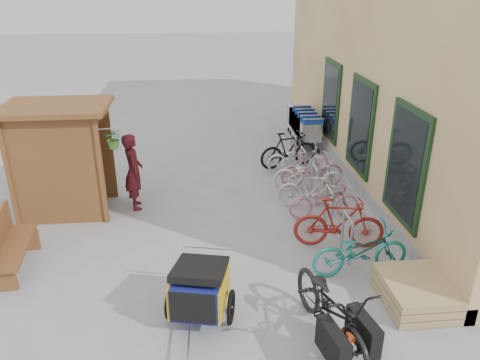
{
  "coord_description": "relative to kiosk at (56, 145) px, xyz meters",
  "views": [
    {
      "loc": [
        -0.35,
        -7.16,
        4.75
      ],
      "look_at": [
        0.5,
        1.5,
        1.0
      ],
      "focal_mm": 35.0,
      "sensor_mm": 36.0,
      "label": 1
    }
  ],
  "objects": [
    {
      "name": "bike_1",
      "position": [
        5.55,
        -2.07,
        -1.04
      ],
      "size": [
        1.76,
        0.78,
        1.02
      ],
      "primitive_type": "imported",
      "rotation": [
        0.0,
        0.0,
        1.39
      ],
      "color": "maroon",
      "rests_on": "ground"
    },
    {
      "name": "bike_0",
      "position": [
        5.66,
        -2.97,
        -1.1
      ],
      "size": [
        1.79,
        0.77,
        0.91
      ],
      "primitive_type": "imported",
      "rotation": [
        0.0,
        0.0,
        1.67
      ],
      "color": "teal",
      "rests_on": "ground"
    },
    {
      "name": "building",
      "position": [
        9.77,
        2.03,
        1.94
      ],
      "size": [
        6.07,
        13.0,
        7.0
      ],
      "color": "#E3CA83",
      "rests_on": "ground"
    },
    {
      "name": "cargo_bike",
      "position": [
        4.7,
        -4.55,
        -1.01
      ],
      "size": [
        1.14,
        2.2,
        1.1
      ],
      "rotation": [
        0.0,
        0.0,
        0.2
      ],
      "color": "black",
      "rests_on": "ground"
    },
    {
      "name": "child_trailer",
      "position": [
        2.89,
        -3.89,
        -1.0
      ],
      "size": [
        1.08,
        1.72,
        0.99
      ],
      "rotation": [
        0.0,
        0.0,
        -0.23
      ],
      "color": "navy",
      "rests_on": "ground"
    },
    {
      "name": "ground",
      "position": [
        3.28,
        -2.47,
        -1.55
      ],
      "size": [
        80.0,
        80.0,
        0.0
      ],
      "primitive_type": "plane",
      "color": "#9B9B9E"
    },
    {
      "name": "bike_rack",
      "position": [
        5.58,
        -0.07,
        -1.04
      ],
      "size": [
        0.05,
        5.35,
        0.86
      ],
      "color": "#A5A8AD",
      "rests_on": "ground"
    },
    {
      "name": "bike_2",
      "position": [
        5.59,
        -0.87,
        -1.15
      ],
      "size": [
        1.55,
        0.58,
        0.81
      ],
      "primitive_type": "imported",
      "rotation": [
        0.0,
        0.0,
        1.6
      ],
      "color": "#BF7C96",
      "rests_on": "ground"
    },
    {
      "name": "person_kiosk",
      "position": [
        1.53,
        0.04,
        -0.69
      ],
      "size": [
        0.54,
        0.7,
        1.73
      ],
      "primitive_type": "imported",
      "rotation": [
        0.0,
        0.0,
        1.79
      ],
      "color": "maroon",
      "rests_on": "ground"
    },
    {
      "name": "bike_7",
      "position": [
        5.41,
        2.13,
        -1.05
      ],
      "size": [
        1.73,
        0.89,
        1.0
      ],
      "primitive_type": "imported",
      "rotation": [
        0.0,
        0.0,
        1.84
      ],
      "color": "black",
      "rests_on": "ground"
    },
    {
      "name": "bike_4",
      "position": [
        5.59,
        0.44,
        -1.1
      ],
      "size": [
        1.81,
        1.0,
        0.9
      ],
      "primitive_type": "imported",
      "rotation": [
        0.0,
        0.0,
        1.33
      ],
      "color": "silver",
      "rests_on": "ground"
    },
    {
      "name": "bench",
      "position": [
        -0.4,
        -2.26,
        -1.04
      ],
      "size": [
        0.64,
        1.63,
        1.01
      ],
      "rotation": [
        0.0,
        0.0,
        0.1
      ],
      "color": "brown",
      "rests_on": "ground"
    },
    {
      "name": "shopping_carts",
      "position": [
        6.28,
        4.2,
        -0.91
      ],
      "size": [
        0.62,
        2.45,
        1.1
      ],
      "color": "silver",
      "rests_on": "ground"
    },
    {
      "name": "kiosk",
      "position": [
        0.0,
        0.0,
        0.0
      ],
      "size": [
        2.49,
        1.65,
        2.4
      ],
      "color": "brown",
      "rests_on": "ground"
    },
    {
      "name": "bike_3",
      "position": [
        5.43,
        -0.39,
        -1.1
      ],
      "size": [
        1.56,
        0.77,
        0.91
      ],
      "primitive_type": "imported",
      "rotation": [
        0.0,
        0.0,
        1.33
      ],
      "color": "silver",
      "rests_on": "ground"
    },
    {
      "name": "bike_5",
      "position": [
        5.71,
        0.74,
        -1.09
      ],
      "size": [
        1.56,
        0.47,
        0.93
      ],
      "primitive_type": "imported",
      "rotation": [
        0.0,
        0.0,
        1.55
      ],
      "color": "#BF7C96",
      "rests_on": "ground"
    },
    {
      "name": "bike_6",
      "position": [
        5.55,
        1.58,
        -1.13
      ],
      "size": [
        1.69,
        0.85,
        0.85
      ],
      "primitive_type": "imported",
      "rotation": [
        0.0,
        0.0,
        1.39
      ],
      "color": "silver",
      "rests_on": "ground"
    },
    {
      "name": "pallet_stack",
      "position": [
        6.28,
        -3.87,
        -1.34
      ],
      "size": [
        1.0,
        1.2,
        0.4
      ],
      "color": "tan",
      "rests_on": "ground"
    }
  ]
}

